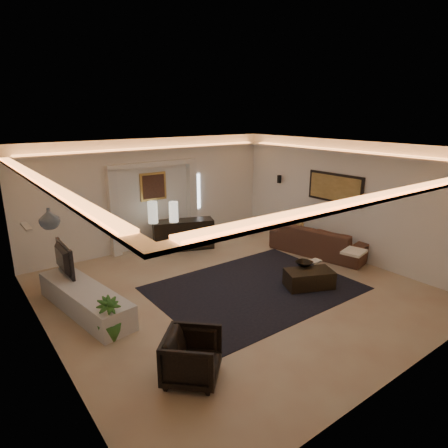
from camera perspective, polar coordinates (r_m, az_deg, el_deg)
floor at (r=8.08m, az=1.42°, el=-9.75°), size 7.00×7.00×0.00m
ceiling at (r=7.29m, az=1.58°, el=11.21°), size 7.00×7.00×0.00m
wall_back at (r=10.45m, az=-10.45°, el=4.43°), size 7.00×0.00×7.00m
wall_front at (r=5.42m, az=25.21°, el=-8.06°), size 7.00×0.00×7.00m
wall_left at (r=6.16m, az=-25.21°, el=-5.20°), size 0.00×7.00×7.00m
wall_right at (r=10.04m, az=17.46°, el=3.47°), size 0.00×7.00×7.00m
cove_soffit at (r=7.32m, az=1.57°, el=9.02°), size 7.00×7.00×0.04m
daylight_slit at (r=11.10m, az=-4.12°, el=4.82°), size 0.25×0.03×1.00m
area_rug at (r=8.17m, az=4.54°, el=-9.45°), size 4.00×3.00×0.01m
pilaster_left at (r=10.00m, az=-15.99°, el=1.48°), size 0.22×0.20×2.20m
pilaster_right at (r=10.99m, az=-4.75°, el=3.35°), size 0.22×0.20×2.20m
alcove_header at (r=10.24m, az=-10.43°, el=8.73°), size 2.52×0.20×0.12m
painting_frame at (r=10.39m, az=-10.43°, el=5.49°), size 0.74×0.04×0.74m
painting_canvas at (r=10.37m, az=-10.37°, el=5.47°), size 0.62×0.02×0.62m
art_panel_frame at (r=10.14m, az=16.12°, el=5.15°), size 0.04×1.64×0.74m
art_panel_gold at (r=10.12m, az=16.03°, el=5.13°), size 0.02×1.50×0.62m
wall_sconce at (r=11.31m, az=8.18°, el=6.60°), size 0.12×0.12×0.22m
wall_niche at (r=7.43m, az=-27.23°, el=-0.33°), size 0.10×0.55×0.04m
console at (r=10.32m, az=-6.03°, el=-1.56°), size 1.66×1.03×0.79m
lamp_left at (r=10.01m, az=-10.51°, el=1.79°), size 0.32×0.32×0.56m
lamp_right at (r=10.04m, az=-7.48°, el=1.97°), size 0.31×0.31×0.53m
media_ledge at (r=7.64m, az=-19.92°, el=-10.50°), size 1.01×2.61×0.48m
tv at (r=8.22m, az=-23.19°, el=-4.95°), size 1.05×0.15×0.61m
figurine at (r=8.62m, az=-22.81°, el=-4.73°), size 0.17×0.17×0.39m
ginger_jar at (r=7.00m, az=-24.46°, el=0.75°), size 0.34×0.34×0.35m
plant at (r=6.61m, az=-16.66°, el=-13.29°), size 0.45×0.45×0.71m
sofa at (r=10.24m, az=13.96°, el=-2.34°), size 2.62×1.50×0.72m
throw_blanket at (r=9.06m, az=18.70°, el=-3.92°), size 0.62×0.55×0.06m
throw_pillow at (r=10.54m, az=10.90°, el=-0.54°), size 0.18×0.37×0.36m
coffee_table at (r=8.29m, az=12.48°, el=-7.89°), size 1.10×0.88×0.36m
bowl at (r=8.44m, az=11.78°, el=-5.58°), size 0.39×0.39×0.08m
magazine at (r=8.70m, az=13.31°, el=-5.20°), size 0.28×0.21×0.03m
armchair at (r=5.54m, az=-4.75°, el=-19.04°), size 1.05×1.05×0.68m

